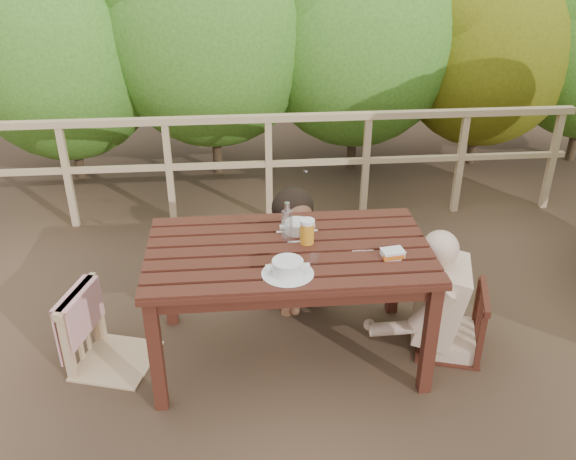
{
  "coord_description": "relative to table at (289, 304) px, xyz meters",
  "views": [
    {
      "loc": [
        -0.29,
        -3.18,
        2.63
      ],
      "look_at": [
        0.0,
        0.05,
        0.9
      ],
      "focal_mm": 38.06,
      "sensor_mm": 36.0,
      "label": 1
    }
  ],
  "objects": [
    {
      "name": "bottle",
      "position": [
        -0.0,
        0.07,
        0.54
      ],
      "size": [
        0.07,
        0.07,
        0.28
      ],
      "primitive_type": "cylinder",
      "color": "white",
      "rests_on": "table"
    },
    {
      "name": "table",
      "position": [
        0.0,
        0.0,
        0.0
      ],
      "size": [
        1.71,
        0.96,
        0.79
      ],
      "primitive_type": "cube",
      "color": "#38170F",
      "rests_on": "ground"
    },
    {
      "name": "woman",
      "position": [
        0.03,
        0.8,
        0.29
      ],
      "size": [
        0.75,
        0.83,
        1.38
      ],
      "primitive_type": null,
      "rotation": [
        0.0,
        0.0,
        3.48
      ],
      "color": "black",
      "rests_on": "ground"
    },
    {
      "name": "chair_right",
      "position": [
        1.07,
        -0.03,
        0.04
      ],
      "size": [
        0.54,
        0.54,
        0.87
      ],
      "primitive_type": "cube",
      "rotation": [
        0.0,
        0.0,
        -1.87
      ],
      "color": "#38170F",
      "rests_on": "ground"
    },
    {
      "name": "soup_near",
      "position": [
        -0.03,
        -0.29,
        0.45
      ],
      "size": [
        0.3,
        0.3,
        0.1
      ],
      "primitive_type": "cylinder",
      "color": "white",
      "rests_on": "table"
    },
    {
      "name": "beer_glass",
      "position": [
        0.12,
        0.05,
        0.48
      ],
      "size": [
        0.09,
        0.09,
        0.17
      ],
      "primitive_type": "cylinder",
      "color": "orange",
      "rests_on": "table"
    },
    {
      "name": "bread_roll",
      "position": [
        -0.07,
        -0.25,
        0.43
      ],
      "size": [
        0.13,
        0.1,
        0.07
      ],
      "primitive_type": "ellipsoid",
      "color": "#A26035",
      "rests_on": "table"
    },
    {
      "name": "soup_far",
      "position": [
        0.07,
        0.19,
        0.44
      ],
      "size": [
        0.27,
        0.27,
        0.09
      ],
      "primitive_type": "cylinder",
      "color": "white",
      "rests_on": "table"
    },
    {
      "name": "ground",
      "position": [
        0.0,
        0.0,
        -0.4
      ],
      "size": [
        60.0,
        60.0,
        0.0
      ],
      "primitive_type": "plane",
      "color": "#4F3827",
      "rests_on": "ground"
    },
    {
      "name": "railing",
      "position": [
        0.0,
        2.0,
        0.11
      ],
      "size": [
        5.6,
        0.1,
        1.01
      ],
      "primitive_type": "cube",
      "color": "tan",
      "rests_on": "ground"
    },
    {
      "name": "chair_left",
      "position": [
        -1.12,
        0.01,
        0.09
      ],
      "size": [
        0.6,
        0.6,
        0.97
      ],
      "primitive_type": "cube",
      "rotation": [
        0.0,
        0.0,
        1.28
      ],
      "color": "tan",
      "rests_on": "ground"
    },
    {
      "name": "tumbler",
      "position": [
        0.13,
        -0.19,
        0.43
      ],
      "size": [
        0.06,
        0.06,
        0.07
      ],
      "primitive_type": "cylinder",
      "color": "white",
      "rests_on": "table"
    },
    {
      "name": "butter_tub",
      "position": [
        0.6,
        -0.16,
        0.42
      ],
      "size": [
        0.14,
        0.11,
        0.06
      ],
      "primitive_type": "cube",
      "rotation": [
        0.0,
        0.0,
        0.14
      ],
      "color": "white",
      "rests_on": "table"
    },
    {
      "name": "diner_right",
      "position": [
        1.1,
        -0.03,
        0.31
      ],
      "size": [
        0.84,
        0.75,
        1.41
      ],
      "primitive_type": null,
      "rotation": [
        0.0,
        0.0,
        1.28
      ],
      "color": "#CDAA8C",
      "rests_on": "ground"
    },
    {
      "name": "chair_far",
      "position": [
        0.03,
        0.78,
        0.07
      ],
      "size": [
        0.6,
        0.6,
        0.94
      ],
      "primitive_type": "cube",
      "rotation": [
        0.0,
        0.0,
        0.34
      ],
      "color": "#38170F",
      "rests_on": "ground"
    }
  ]
}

